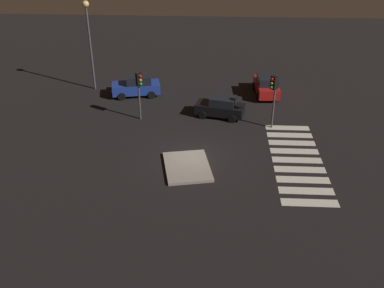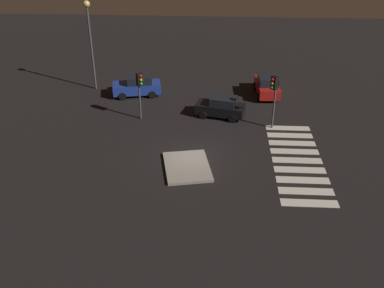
{
  "view_description": "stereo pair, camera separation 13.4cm",
  "coord_description": "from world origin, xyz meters",
  "px_view_note": "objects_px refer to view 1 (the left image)",
  "views": [
    {
      "loc": [
        -24.62,
        -1.32,
        14.74
      ],
      "look_at": [
        0.0,
        0.0,
        1.0
      ],
      "focal_mm": 40.99,
      "sensor_mm": 36.0,
      "label": 1
    },
    {
      "loc": [
        -24.62,
        -1.45,
        14.74
      ],
      "look_at": [
        0.0,
        0.0,
        1.0
      ],
      "focal_mm": 40.99,
      "sensor_mm": 36.0,
      "label": 2
    }
  ],
  "objects_px": {
    "traffic_island": "(187,167)",
    "street_lamp": "(89,30)",
    "car_black": "(221,107)",
    "traffic_light_east": "(274,89)",
    "car_blue": "(137,86)",
    "car_red": "(266,85)",
    "traffic_light_north": "(139,85)"
  },
  "relations": [
    {
      "from": "traffic_island",
      "to": "traffic_light_north",
      "type": "xyz_separation_m",
      "value": [
        6.78,
        3.96,
        2.76
      ]
    },
    {
      "from": "car_black",
      "to": "traffic_light_north",
      "type": "relative_size",
      "value": 1.06
    },
    {
      "from": "car_black",
      "to": "car_blue",
      "type": "xyz_separation_m",
      "value": [
        3.86,
        7.16,
        0.07
      ]
    },
    {
      "from": "traffic_light_east",
      "to": "traffic_light_north",
      "type": "distance_m",
      "value": 9.78
    },
    {
      "from": "traffic_light_east",
      "to": "car_blue",
      "type": "bearing_deg",
      "value": -66.84
    },
    {
      "from": "traffic_island",
      "to": "car_black",
      "type": "relative_size",
      "value": 1.04
    },
    {
      "from": "traffic_island",
      "to": "car_red",
      "type": "bearing_deg",
      "value": -26.38
    },
    {
      "from": "traffic_light_east",
      "to": "street_lamp",
      "type": "height_order",
      "value": "street_lamp"
    },
    {
      "from": "traffic_island",
      "to": "car_black",
      "type": "bearing_deg",
      "value": -15.4
    },
    {
      "from": "car_blue",
      "to": "street_lamp",
      "type": "distance_m",
      "value": 6.05
    },
    {
      "from": "car_red",
      "to": "traffic_light_east",
      "type": "bearing_deg",
      "value": 174.41
    },
    {
      "from": "car_red",
      "to": "street_lamp",
      "type": "bearing_deg",
      "value": 84.62
    },
    {
      "from": "car_red",
      "to": "traffic_light_east",
      "type": "relative_size",
      "value": 1.03
    },
    {
      "from": "car_black",
      "to": "street_lamp",
      "type": "height_order",
      "value": "street_lamp"
    },
    {
      "from": "car_red",
      "to": "street_lamp",
      "type": "height_order",
      "value": "street_lamp"
    },
    {
      "from": "traffic_light_east",
      "to": "street_lamp",
      "type": "bearing_deg",
      "value": -64.4
    },
    {
      "from": "traffic_island",
      "to": "car_red",
      "type": "relative_size",
      "value": 1.0
    },
    {
      "from": "traffic_island",
      "to": "street_lamp",
      "type": "relative_size",
      "value": 0.54
    },
    {
      "from": "traffic_light_east",
      "to": "traffic_island",
      "type": "bearing_deg",
      "value": 6.08
    },
    {
      "from": "street_lamp",
      "to": "car_red",
      "type": "bearing_deg",
      "value": -92.27
    },
    {
      "from": "car_black",
      "to": "traffic_light_east",
      "type": "distance_m",
      "value": 4.67
    },
    {
      "from": "traffic_island",
      "to": "car_blue",
      "type": "relative_size",
      "value": 0.97
    },
    {
      "from": "traffic_island",
      "to": "car_black",
      "type": "height_order",
      "value": "car_black"
    },
    {
      "from": "street_lamp",
      "to": "traffic_light_east",
      "type": "bearing_deg",
      "value": -115.1
    },
    {
      "from": "car_red",
      "to": "street_lamp",
      "type": "distance_m",
      "value": 15.73
    },
    {
      "from": "car_black",
      "to": "street_lamp",
      "type": "relative_size",
      "value": 0.52
    },
    {
      "from": "car_red",
      "to": "car_blue",
      "type": "bearing_deg",
      "value": 90.51
    },
    {
      "from": "traffic_island",
      "to": "car_black",
      "type": "xyz_separation_m",
      "value": [
        7.64,
        -2.1,
        0.71
      ]
    },
    {
      "from": "car_blue",
      "to": "traffic_light_east",
      "type": "height_order",
      "value": "traffic_light_east"
    },
    {
      "from": "car_black",
      "to": "traffic_light_north",
      "type": "distance_m",
      "value": 6.45
    },
    {
      "from": "traffic_island",
      "to": "traffic_light_east",
      "type": "height_order",
      "value": "traffic_light_east"
    },
    {
      "from": "traffic_light_north",
      "to": "car_black",
      "type": "bearing_deg",
      "value": 60.62
    }
  ]
}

